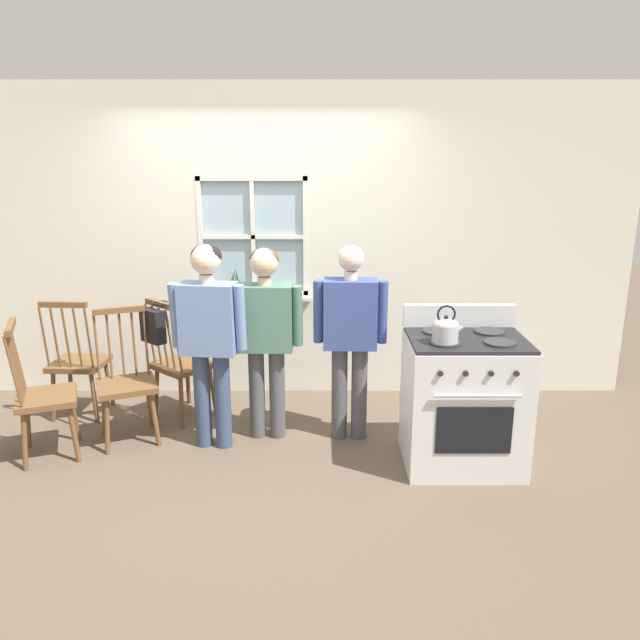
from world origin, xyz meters
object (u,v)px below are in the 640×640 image
person_teen_center (263,325)px  person_adult_right (348,327)px  person_elderly_left (206,326)px  stove (461,400)px  kettle (443,329)px  chair_near_stove (124,384)px  chair_near_wall (40,398)px  chair_by_window (178,365)px  chair_center_cluster (75,364)px  handbag (150,325)px  potted_plant (233,288)px

person_teen_center → person_adult_right: size_ratio=0.99×
person_elderly_left → person_adult_right: (1.02, 0.14, -0.05)m
stove → kettle: bearing=-143.7°
chair_near_stove → chair_near_wall: bearing=-174.4°
chair_by_window → stove: (2.14, -0.79, 0.02)m
chair_center_cluster → kettle: kettle is taller
chair_near_stove → person_adult_right: bearing=-20.7°
kettle → person_teen_center: bearing=155.7°
chair_center_cluster → stove: 3.10m
person_adult_right → person_teen_center: bearing=-179.5°
chair_near_wall → person_teen_center: (1.57, 0.32, 0.45)m
person_elderly_left → person_teen_center: person_elderly_left is taller
chair_near_stove → handbag: same height
kettle → potted_plant: kettle is taller
person_teen_center → potted_plant: size_ratio=5.68×
person_teen_center → stove: person_teen_center is taller
chair_by_window → chair_near_stove: size_ratio=1.00×
person_elderly_left → stove: bearing=-1.0°
chair_near_wall → person_adult_right: (2.19, 0.30, 0.43)m
chair_near_wall → kettle: (2.79, -0.24, 0.57)m
stove → handbag: 2.40m
chair_by_window → stove: bearing=-159.2°
chair_near_wall → potted_plant: potted_plant is taller
stove → person_teen_center: bearing=163.3°
person_adult_right → handbag: person_adult_right is taller
stove → chair_near_stove: bearing=171.4°
person_elderly_left → potted_plant: person_elderly_left is taller
chair_near_stove → potted_plant: potted_plant is taller
person_elderly_left → chair_near_stove: bearing=177.9°
kettle → handbag: size_ratio=0.80×
chair_near_stove → kettle: 2.40m
chair_near_wall → person_adult_right: 2.26m
person_adult_right → kettle: 0.81m
person_elderly_left → potted_plant: (0.06, 1.04, 0.05)m
person_elderly_left → kettle: person_elderly_left is taller
chair_near_wall → kettle: bearing=-115.7°
chair_by_window → person_teen_center: bearing=-165.8°
chair_near_stove → stove: 2.48m
chair_near_stove → handbag: bearing=34.7°
person_elderly_left → person_adult_right: size_ratio=1.02×
chair_near_stove → person_elderly_left: bearing=-31.2°
chair_by_window → chair_near_wall: 1.08m
chair_center_cluster → chair_near_stove: bearing=142.6°
chair_near_stove → person_teen_center: (1.05, 0.05, 0.45)m
chair_center_cluster → person_teen_center: 1.70m
potted_plant → person_elderly_left: bearing=-93.0°
person_elderly_left → potted_plant: size_ratio=5.88×
person_adult_right → handbag: (-1.52, 0.22, -0.05)m
person_adult_right → potted_plant: bearing=139.2°
chair_near_wall → person_elderly_left: size_ratio=0.66×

